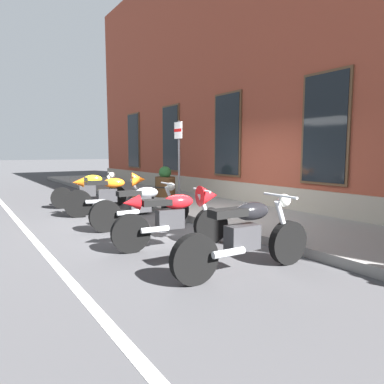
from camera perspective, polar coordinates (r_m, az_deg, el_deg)
name	(u,v)px	position (r m, az deg, el deg)	size (l,w,h in m)	color
ground_plane	(186,222)	(7.94, -0.92, -4.88)	(140.00, 140.00, 0.00)	#38383A
sidewalk	(230,213)	(8.70, 6.35, -3.40)	(29.69, 2.62, 0.15)	slate
lane_stripe	(35,241)	(6.78, -24.40, -7.43)	(29.69, 0.12, 0.01)	silver
brick_pub_facade	(344,63)	(12.30, 23.79, 18.86)	(23.69, 6.50, 8.62)	brown
motorcycle_yellow_naked	(90,190)	(10.32, -16.41, 0.26)	(0.79, 2.05, 1.00)	black
motorcycle_orange_sport	(113,193)	(8.77, -12.82, -0.12)	(0.90, 2.11, 1.07)	black
motorcycle_grey_naked	(143,206)	(7.28, -8.08, -2.23)	(0.62, 2.19, 0.92)	black
motorcycle_red_sport	(177,214)	(5.75, -2.44, -3.68)	(0.65, 2.04, 1.02)	black
motorcycle_black_naked	(247,236)	(4.57, 9.03, -7.24)	(0.62, 2.15, 1.01)	black
parking_sign	(179,151)	(9.38, -2.20, 6.83)	(0.36, 0.07, 2.26)	#4C4C51
barrel_planter	(165,184)	(11.21, -4.45, 1.32)	(0.68, 0.68, 0.97)	brown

